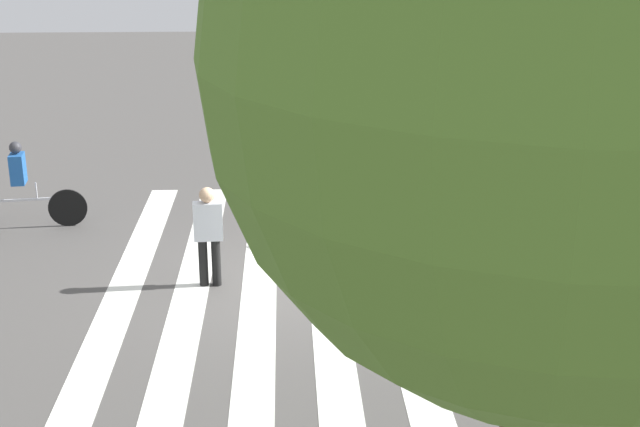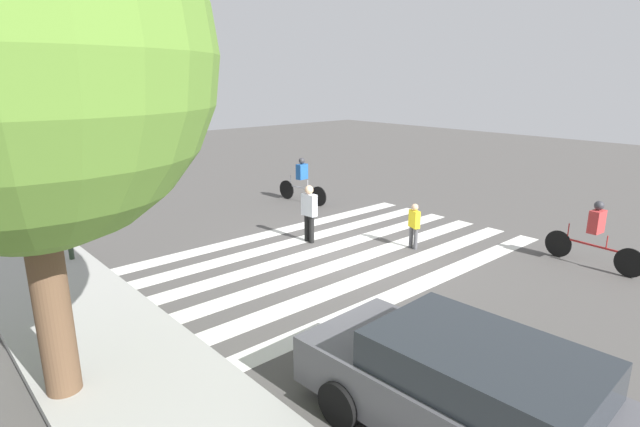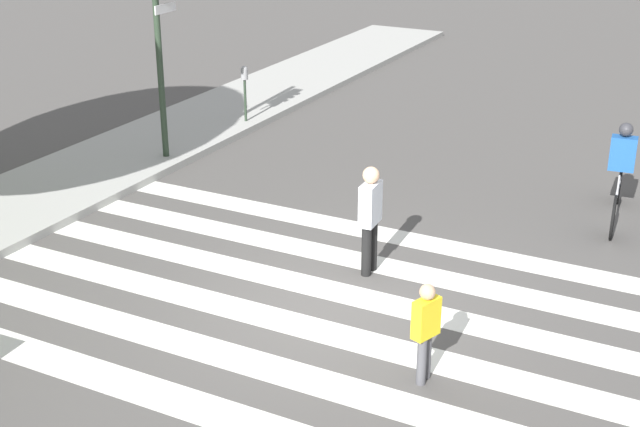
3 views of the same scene
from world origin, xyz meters
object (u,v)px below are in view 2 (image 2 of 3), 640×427
pedestrian_adult_yellow_jacket (309,210)px  cyclist_mid_street (595,232)px  cyclist_far_lane (302,179)px  street_tree (13,55)px  parking_meter (43,203)px  car_parked_silver_sedan (480,397)px  pedestrian_child_with_backpack (414,223)px  traffic_light (62,144)px

pedestrian_adult_yellow_jacket → cyclist_mid_street: size_ratio=0.68×
pedestrian_adult_yellow_jacket → cyclist_far_lane: bearing=138.7°
cyclist_mid_street → cyclist_far_lane: bearing=11.8°
cyclist_mid_street → pedestrian_adult_yellow_jacket: bearing=38.2°
pedestrian_adult_yellow_jacket → cyclist_far_lane: cyclist_far_lane is taller
street_tree → pedestrian_adult_yellow_jacket: 8.64m
parking_meter → car_parked_silver_sedan: 12.83m
pedestrian_child_with_backpack → cyclist_mid_street: 4.28m
car_parked_silver_sedan → pedestrian_adult_yellow_jacket: bearing=-28.6°
pedestrian_adult_yellow_jacket → cyclist_far_lane: size_ratio=0.69×
parking_meter → pedestrian_adult_yellow_jacket: 7.49m
street_tree → pedestrian_adult_yellow_jacket: (3.02, -7.16, -3.78)m
pedestrian_adult_yellow_jacket → cyclist_mid_street: cyclist_mid_street is taller
traffic_light → street_tree: (-5.56, 1.82, 1.75)m
pedestrian_child_with_backpack → cyclist_mid_street: size_ratio=0.52×
pedestrian_child_with_backpack → parking_meter: bearing=62.7°
parking_meter → pedestrian_adult_yellow_jacket: pedestrian_adult_yellow_jacket is taller
street_tree → cyclist_mid_street: 12.06m
street_tree → cyclist_mid_street: street_tree is taller
cyclist_far_lane → car_parked_silver_sedan: size_ratio=0.48×
parking_meter → street_tree: size_ratio=0.19×
parking_meter → cyclist_mid_street: (-11.20, -9.25, -0.14)m
traffic_light → car_parked_silver_sedan: 10.38m
traffic_light → street_tree: bearing=161.9°
pedestrian_child_with_backpack → street_tree: bearing=114.3°
pedestrian_child_with_backpack → car_parked_silver_sedan: size_ratio=0.26×
cyclist_mid_street → pedestrian_child_with_backpack: bearing=35.6°
traffic_light → cyclist_mid_street: traffic_light is taller
cyclist_far_lane → cyclist_mid_street: cyclist_far_lane is taller
pedestrian_child_with_backpack → cyclist_far_lane: size_ratio=0.53×
traffic_light → pedestrian_adult_yellow_jacket: 6.25m
pedestrian_adult_yellow_jacket → cyclist_mid_street: 7.11m
pedestrian_child_with_backpack → cyclist_far_lane: bearing=9.4°
traffic_light → pedestrian_adult_yellow_jacket: bearing=-115.5°
traffic_light → pedestrian_child_with_backpack: traffic_light is taller
cyclist_mid_street → car_parked_silver_sedan: 7.73m
cyclist_far_lane → street_tree: bearing=117.2°
traffic_light → car_parked_silver_sedan: size_ratio=0.87×
street_tree → cyclist_far_lane: bearing=-56.1°
pedestrian_child_with_backpack → car_parked_silver_sedan: (-5.21, 5.40, 0.04)m
parking_meter → cyclist_mid_street: cyclist_mid_street is taller
traffic_light → cyclist_far_lane: 8.42m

